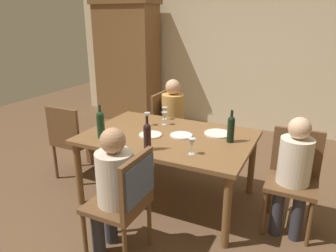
{
  "coord_description": "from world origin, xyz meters",
  "views": [
    {
      "loc": [
        1.32,
        -2.76,
        1.88
      ],
      "look_at": [
        0.0,
        0.0,
        0.83
      ],
      "focal_mm": 33.97,
      "sensor_mm": 36.0,
      "label": 1
    }
  ],
  "objects_px": {
    "chair_far_left": "(167,121)",
    "chair_left_end": "(71,137)",
    "person_man_bearded": "(113,183)",
    "wine_glass_near_left": "(165,111)",
    "person_woman_host": "(175,114)",
    "wine_glass_near_right": "(192,143)",
    "wine_bottle_short_olive": "(101,124)",
    "handbag": "(97,156)",
    "wine_glass_far": "(164,116)",
    "wine_glass_centre": "(147,116)",
    "chair_right_end": "(294,173)",
    "wine_bottle_dark_red": "(147,136)",
    "wine_bottle_tall_green": "(231,128)",
    "armoire_cabinet": "(127,62)",
    "dinner_plate_host": "(218,133)",
    "dining_table": "(168,142)",
    "chair_near": "(129,193)",
    "person_man_guest": "(294,168)",
    "dinner_plate_guest_left": "(150,135)",
    "dinner_plate_guest_right": "(181,135)"
  },
  "relations": [
    {
      "from": "person_man_bearded",
      "to": "wine_glass_far",
      "type": "xyz_separation_m",
      "value": [
        -0.16,
        1.24,
        0.19
      ]
    },
    {
      "from": "chair_right_end",
      "to": "wine_bottle_short_olive",
      "type": "distance_m",
      "value": 1.89
    },
    {
      "from": "person_man_bearded",
      "to": "wine_bottle_dark_red",
      "type": "xyz_separation_m",
      "value": [
        0.02,
        0.53,
        0.23
      ]
    },
    {
      "from": "chair_left_end",
      "to": "person_man_bearded",
      "type": "xyz_separation_m",
      "value": [
        1.21,
        -0.87,
        0.11
      ]
    },
    {
      "from": "person_woman_host",
      "to": "chair_left_end",
      "type": "bearing_deg",
      "value": -40.06
    },
    {
      "from": "armoire_cabinet",
      "to": "wine_glass_near_left",
      "type": "height_order",
      "value": "armoire_cabinet"
    },
    {
      "from": "chair_far_left",
      "to": "chair_near",
      "type": "bearing_deg",
      "value": 17.33
    },
    {
      "from": "person_woman_host",
      "to": "wine_bottle_tall_green",
      "type": "height_order",
      "value": "person_woman_host"
    },
    {
      "from": "wine_glass_near_right",
      "to": "chair_far_left",
      "type": "bearing_deg",
      "value": 123.76
    },
    {
      "from": "dinner_plate_guest_right",
      "to": "dinner_plate_guest_left",
      "type": "bearing_deg",
      "value": -157.59
    },
    {
      "from": "chair_right_end",
      "to": "wine_bottle_short_olive",
      "type": "relative_size",
      "value": 2.68
    },
    {
      "from": "wine_bottle_dark_red",
      "to": "dinner_plate_guest_left",
      "type": "relative_size",
      "value": 1.38
    },
    {
      "from": "dining_table",
      "to": "dinner_plate_host",
      "type": "bearing_deg",
      "value": 29.1
    },
    {
      "from": "chair_near",
      "to": "wine_bottle_short_olive",
      "type": "xyz_separation_m",
      "value": [
        -0.7,
        0.6,
        0.28
      ]
    },
    {
      "from": "dining_table",
      "to": "wine_glass_near_right",
      "type": "distance_m",
      "value": 0.55
    },
    {
      "from": "person_man_guest",
      "to": "dinner_plate_host",
      "type": "distance_m",
      "value": 0.84
    },
    {
      "from": "person_man_guest",
      "to": "dinner_plate_host",
      "type": "xyz_separation_m",
      "value": [
        -0.78,
        0.28,
        0.1
      ]
    },
    {
      "from": "wine_bottle_tall_green",
      "to": "wine_glass_near_right",
      "type": "relative_size",
      "value": 2.15
    },
    {
      "from": "dining_table",
      "to": "person_woman_host",
      "type": "xyz_separation_m",
      "value": [
        -0.36,
        0.95,
        -0.01
      ]
    },
    {
      "from": "dining_table",
      "to": "dinner_plate_guest_left",
      "type": "relative_size",
      "value": 7.3
    },
    {
      "from": "wine_bottle_short_olive",
      "to": "wine_bottle_tall_green",
      "type": "bearing_deg",
      "value": 20.34
    },
    {
      "from": "person_man_bearded",
      "to": "wine_glass_near_left",
      "type": "xyz_separation_m",
      "value": [
        -0.24,
        1.42,
        0.19
      ]
    },
    {
      "from": "person_man_bearded",
      "to": "dinner_plate_guest_right",
      "type": "height_order",
      "value": "person_man_bearded"
    },
    {
      "from": "dining_table",
      "to": "wine_bottle_tall_green",
      "type": "height_order",
      "value": "wine_bottle_tall_green"
    },
    {
      "from": "armoire_cabinet",
      "to": "chair_far_left",
      "type": "height_order",
      "value": "armoire_cabinet"
    },
    {
      "from": "chair_far_left",
      "to": "wine_bottle_short_olive",
      "type": "relative_size",
      "value": 2.68
    },
    {
      "from": "wine_bottle_short_olive",
      "to": "wine_glass_centre",
      "type": "xyz_separation_m",
      "value": [
        0.23,
        0.54,
        -0.04
      ]
    },
    {
      "from": "dining_table",
      "to": "wine_bottle_short_olive",
      "type": "relative_size",
      "value": 4.98
    },
    {
      "from": "dining_table",
      "to": "handbag",
      "type": "bearing_deg",
      "value": 164.17
    },
    {
      "from": "wine_bottle_tall_green",
      "to": "wine_glass_centre",
      "type": "height_order",
      "value": "wine_bottle_tall_green"
    },
    {
      "from": "person_woman_host",
      "to": "wine_glass_near_right",
      "type": "distance_m",
      "value": 1.51
    },
    {
      "from": "dinner_plate_guest_left",
      "to": "armoire_cabinet",
      "type": "bearing_deg",
      "value": 126.69
    },
    {
      "from": "wine_bottle_short_olive",
      "to": "dinner_plate_host",
      "type": "relative_size",
      "value": 1.24
    },
    {
      "from": "chair_right_end",
      "to": "wine_bottle_dark_red",
      "type": "relative_size",
      "value": 2.85
    },
    {
      "from": "dinner_plate_guest_left",
      "to": "chair_far_left",
      "type": "bearing_deg",
      "value": 106.69
    },
    {
      "from": "wine_glass_near_right",
      "to": "handbag",
      "type": "relative_size",
      "value": 0.53
    },
    {
      "from": "person_man_guest",
      "to": "dinner_plate_guest_right",
      "type": "height_order",
      "value": "person_man_guest"
    },
    {
      "from": "dinner_plate_guest_right",
      "to": "chair_right_end",
      "type": "bearing_deg",
      "value": 2.55
    },
    {
      "from": "armoire_cabinet",
      "to": "wine_bottle_short_olive",
      "type": "relative_size",
      "value": 6.35
    },
    {
      "from": "wine_glass_near_left",
      "to": "dinner_plate_host",
      "type": "bearing_deg",
      "value": -16.86
    },
    {
      "from": "wine_glass_far",
      "to": "wine_glass_centre",
      "type": "bearing_deg",
      "value": -147.43
    },
    {
      "from": "wine_bottle_tall_green",
      "to": "handbag",
      "type": "bearing_deg",
      "value": 172.16
    },
    {
      "from": "dinner_plate_host",
      "to": "armoire_cabinet",
      "type": "bearing_deg",
      "value": 139.26
    },
    {
      "from": "chair_left_end",
      "to": "dinner_plate_host",
      "type": "bearing_deg",
      "value": 11.36
    },
    {
      "from": "wine_bottle_short_olive",
      "to": "wine_glass_near_right",
      "type": "height_order",
      "value": "wine_bottle_short_olive"
    },
    {
      "from": "dinner_plate_host",
      "to": "handbag",
      "type": "bearing_deg",
      "value": 176.66
    },
    {
      "from": "armoire_cabinet",
      "to": "dinner_plate_guest_right",
      "type": "height_order",
      "value": "armoire_cabinet"
    },
    {
      "from": "chair_far_left",
      "to": "chair_left_end",
      "type": "height_order",
      "value": "same"
    },
    {
      "from": "dinner_plate_guest_left",
      "to": "person_man_guest",
      "type": "bearing_deg",
      "value": 2.34
    },
    {
      "from": "person_man_guest",
      "to": "dinner_plate_guest_left",
      "type": "relative_size",
      "value": 4.66
    }
  ]
}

